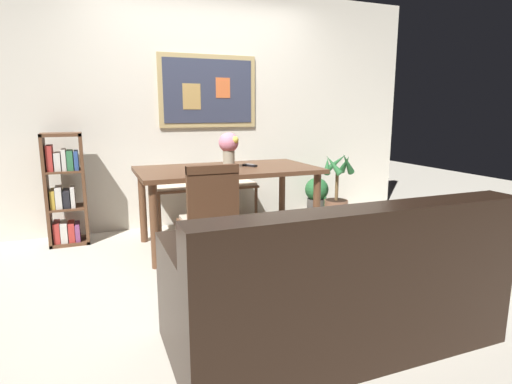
% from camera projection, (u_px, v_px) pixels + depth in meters
% --- Properties ---
extents(ground_plane, '(12.00, 12.00, 0.00)m').
position_uv_depth(ground_plane, '(251.00, 262.00, 3.60)').
color(ground_plane, beige).
extents(wall_back_with_painting, '(5.20, 0.14, 2.60)m').
position_uv_depth(wall_back_with_painting, '(204.00, 109.00, 4.69)').
color(wall_back_with_painting, silver).
rests_on(wall_back_with_painting, ground_plane).
extents(dining_table, '(1.67, 0.92, 0.75)m').
position_uv_depth(dining_table, '(228.00, 177.00, 3.96)').
color(dining_table, brown).
rests_on(dining_table, ground_plane).
extents(dining_chair_far_right, '(0.40, 0.41, 0.91)m').
position_uv_depth(dining_chair_far_right, '(235.00, 175.00, 4.87)').
color(dining_chair_far_right, brown).
rests_on(dining_chair_far_right, ground_plane).
extents(dining_chair_far_left, '(0.40, 0.41, 0.91)m').
position_uv_depth(dining_chair_far_left, '(170.00, 179.00, 4.62)').
color(dining_chair_far_left, brown).
rests_on(dining_chair_far_left, ground_plane).
extents(dining_chair_near_left, '(0.40, 0.41, 0.91)m').
position_uv_depth(dining_chair_near_left, '(210.00, 213.00, 3.09)').
color(dining_chair_near_left, brown).
rests_on(dining_chair_near_left, ground_plane).
extents(leather_couch, '(1.80, 0.84, 0.84)m').
position_uv_depth(leather_couch, '(337.00, 291.00, 2.29)').
color(leather_couch, black).
rests_on(leather_couch, ground_plane).
extents(bookshelf, '(0.36, 0.28, 1.08)m').
position_uv_depth(bookshelf, '(65.00, 192.00, 4.01)').
color(bookshelf, brown).
rests_on(bookshelf, ground_plane).
extents(potted_ivy, '(0.29, 0.29, 0.48)m').
position_uv_depth(potted_ivy, '(317.00, 195.00, 5.14)').
color(potted_ivy, '#4C4742').
rests_on(potted_ivy, ground_plane).
extents(potted_palm, '(0.40, 0.42, 0.83)m').
position_uv_depth(potted_palm, '(337.00, 195.00, 4.94)').
color(potted_palm, brown).
rests_on(potted_palm, ground_plane).
extents(flower_vase, '(0.19, 0.20, 0.33)m').
position_uv_depth(flower_vase, '(229.00, 146.00, 3.88)').
color(flower_vase, tan).
rests_on(flower_vase, dining_table).
extents(tv_remote, '(0.11, 0.16, 0.02)m').
position_uv_depth(tv_remote, '(250.00, 165.00, 4.04)').
color(tv_remote, black).
rests_on(tv_remote, dining_table).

